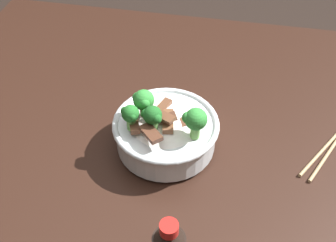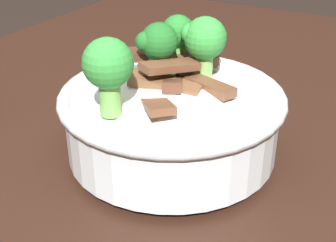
# 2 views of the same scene
# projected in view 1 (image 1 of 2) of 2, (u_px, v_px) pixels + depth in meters

# --- Properties ---
(dining_table) EXTENTS (1.27, 0.94, 0.80)m
(dining_table) POSITION_uv_depth(u_px,v_px,m) (193.00, 166.00, 0.93)
(dining_table) COLOR black
(dining_table) RESTS_ON ground
(rice_bowl) EXTENTS (0.21, 0.21, 0.13)m
(rice_bowl) POSITION_uv_depth(u_px,v_px,m) (165.00, 130.00, 0.81)
(rice_bowl) COLOR silver
(rice_bowl) RESTS_ON dining_table
(chopsticks_pair) EXTENTS (0.13, 0.20, 0.01)m
(chopsticks_pair) POSITION_uv_depth(u_px,v_px,m) (331.00, 145.00, 0.84)
(chopsticks_pair) COLOR tan
(chopsticks_pair) RESTS_ON dining_table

